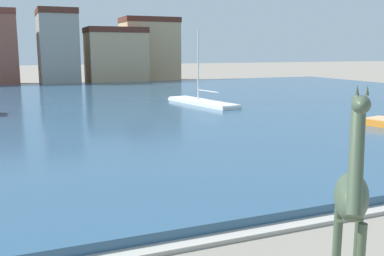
# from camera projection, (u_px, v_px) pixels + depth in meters

# --- Properties ---
(harbor_water) EXTENTS (83.44, 52.48, 0.39)m
(harbor_water) POSITION_uv_depth(u_px,v_px,m) (92.00, 108.00, 35.83)
(harbor_water) COLOR #2D5170
(harbor_water) RESTS_ON ground
(quay_edge_coping) EXTENTS (83.44, 0.50, 0.12)m
(quay_edge_coping) POSITION_uv_depth(u_px,v_px,m) (261.00, 231.00, 11.74)
(quay_edge_coping) COLOR #ADA89E
(quay_edge_coping) RESTS_ON ground
(giraffe_statue) EXTENTS (1.93, 2.12, 4.39)m
(giraffe_statue) POSITION_uv_depth(u_px,v_px,m) (351.00, 203.00, 7.59)
(giraffe_statue) COLOR #3D4C38
(giraffe_statue) RESTS_ON ground
(sailboat_white) EXTENTS (3.28, 9.72, 6.52)m
(sailboat_white) POSITION_uv_depth(u_px,v_px,m) (197.00, 103.00, 37.26)
(sailboat_white) COLOR white
(sailboat_white) RESTS_ON ground
(townhouse_corner_house) EXTENTS (5.17, 8.07, 10.45)m
(townhouse_corner_house) POSITION_uv_depth(u_px,v_px,m) (58.00, 47.00, 61.24)
(townhouse_corner_house) COLOR gray
(townhouse_corner_house) RESTS_ON ground
(townhouse_wide_warehouse) EXTENTS (8.52, 6.46, 8.11)m
(townhouse_wide_warehouse) POSITION_uv_depth(u_px,v_px,m) (116.00, 56.00, 64.20)
(townhouse_wide_warehouse) COLOR tan
(townhouse_wide_warehouse) RESTS_ON ground
(townhouse_tall_gabled) EXTENTS (8.71, 6.15, 9.94)m
(townhouse_tall_gabled) POSITION_uv_depth(u_px,v_px,m) (150.00, 49.00, 69.82)
(townhouse_tall_gabled) COLOR tan
(townhouse_tall_gabled) RESTS_ON ground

